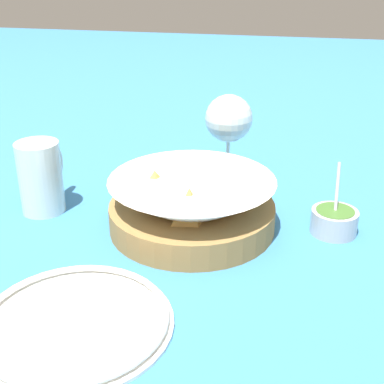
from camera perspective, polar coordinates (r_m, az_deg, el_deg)
name	(u,v)px	position (r m, az deg, el deg)	size (l,w,h in m)	color
ground_plane	(167,231)	(0.83, -2.73, -4.18)	(4.00, 4.00, 0.00)	teal
food_basket	(192,207)	(0.82, -0.05, -1.57)	(0.26, 0.26, 0.10)	olive
sauce_cup	(334,220)	(0.85, 14.93, -2.93)	(0.07, 0.07, 0.10)	#B7B7BC
wine_glass	(229,121)	(1.01, 3.94, 7.60)	(0.09, 0.09, 0.15)	silver
beer_mug	(41,179)	(0.91, -15.77, 1.30)	(0.12, 0.07, 0.12)	silver
side_plate	(75,321)	(0.65, -12.39, -13.27)	(0.23, 0.23, 0.01)	white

